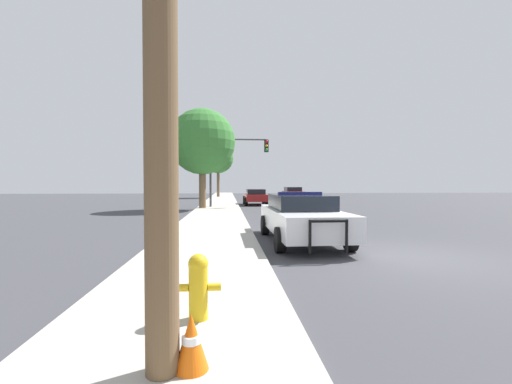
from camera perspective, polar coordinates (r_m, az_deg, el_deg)
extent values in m
plane|color=#3D3D42|center=(9.27, 24.57, -9.89)|extent=(110.00, 110.00, 0.00)
cube|color=#ADA89E|center=(8.13, -9.25, -10.91)|extent=(3.00, 110.00, 0.13)
cube|color=white|center=(10.67, 7.62, -4.67)|extent=(2.00, 5.14, 0.67)
cube|color=black|center=(10.87, 7.33, -1.62)|extent=(1.69, 2.68, 0.44)
cylinder|color=black|center=(9.48, 15.46, -7.50)|extent=(0.25, 0.68, 0.67)
cylinder|color=black|center=(8.99, 4.01, -7.95)|extent=(0.25, 0.68, 0.67)
cylinder|color=black|center=(12.47, 10.20, -5.33)|extent=(0.25, 0.68, 0.67)
cylinder|color=black|center=(12.09, 1.50, -5.52)|extent=(0.25, 0.68, 0.67)
cylinder|color=black|center=(8.26, 14.87, -7.13)|extent=(0.07, 0.07, 0.78)
cylinder|color=black|center=(8.00, 8.98, -7.38)|extent=(0.07, 0.07, 0.78)
cylinder|color=black|center=(8.07, 11.98, -4.76)|extent=(0.92, 0.08, 0.07)
cube|color=navy|center=(10.86, 7.33, -0.21)|extent=(1.39, 0.22, 0.09)
cube|color=navy|center=(10.93, 12.60, -4.37)|extent=(0.06, 3.68, 0.19)
cylinder|color=gold|center=(4.43, -9.60, -16.22)|extent=(0.23, 0.23, 0.65)
sphere|color=gold|center=(4.34, -9.62, -11.71)|extent=(0.24, 0.24, 0.24)
cylinder|color=gold|center=(4.44, -12.24, -15.34)|extent=(0.16, 0.09, 0.09)
cylinder|color=gold|center=(4.40, -6.94, -15.44)|extent=(0.16, 0.09, 0.09)
cylinder|color=#424247|center=(24.81, -7.58, 3.34)|extent=(0.16, 0.16, 5.00)
cylinder|color=#424247|center=(24.99, -2.92, 8.75)|extent=(4.04, 0.11, 0.11)
cube|color=black|center=(25.08, 1.74, 7.69)|extent=(0.30, 0.24, 0.90)
sphere|color=red|center=(24.99, 1.77, 8.40)|extent=(0.20, 0.20, 0.20)
sphere|color=orange|center=(24.95, 1.77, 7.72)|extent=(0.20, 0.20, 0.20)
sphere|color=green|center=(24.92, 1.77, 7.03)|extent=(0.20, 0.20, 0.20)
cube|color=maroon|center=(35.63, 6.21, -0.40)|extent=(1.79, 4.06, 0.66)
cube|color=black|center=(35.81, 6.15, 0.48)|extent=(1.53, 2.11, 0.43)
cylinder|color=black|center=(34.58, 8.01, -1.00)|extent=(0.24, 0.68, 0.68)
cylinder|color=black|center=(34.24, 5.17, -1.02)|extent=(0.24, 0.68, 0.68)
cylinder|color=black|center=(37.04, 7.16, -0.84)|extent=(0.24, 0.68, 0.68)
cylinder|color=black|center=(36.72, 4.50, -0.85)|extent=(0.24, 0.68, 0.68)
cube|color=maroon|center=(28.79, -0.12, -0.91)|extent=(1.74, 4.17, 0.55)
cube|color=black|center=(28.57, -0.09, 0.06)|extent=(1.49, 2.17, 0.42)
cylinder|color=black|center=(30.03, -1.93, -1.34)|extent=(0.24, 0.70, 0.70)
cylinder|color=black|center=(30.17, 1.26, -1.33)|extent=(0.24, 0.70, 0.70)
cylinder|color=black|center=(27.46, -1.64, -1.60)|extent=(0.24, 0.70, 0.70)
cylinder|color=black|center=(27.61, 1.85, -1.58)|extent=(0.24, 0.70, 0.70)
cylinder|color=brown|center=(43.50, -6.32, 1.75)|extent=(0.35, 0.35, 3.83)
sphere|color=#387A33|center=(43.62, -6.33, 5.66)|extent=(3.84, 3.84, 3.84)
cylinder|color=brown|center=(23.76, -8.92, 1.36)|extent=(0.47, 0.47, 3.30)
sphere|color=#387A33|center=(23.93, -8.94, 8.29)|extent=(4.51, 4.51, 4.51)
cone|color=orange|center=(3.39, -10.73, -23.31)|extent=(0.31, 0.31, 0.50)
cylinder|color=white|center=(3.38, -10.73, -22.92)|extent=(0.17, 0.17, 0.07)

